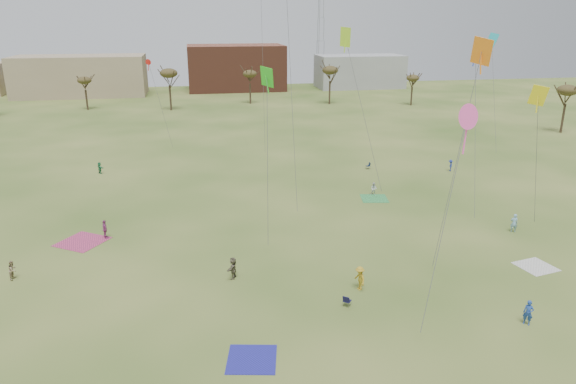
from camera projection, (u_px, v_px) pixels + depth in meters
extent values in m
plane|color=#305219|center=(321.00, 329.00, 34.45)|extent=(260.00, 260.00, 0.00)
imported|color=navy|center=(528.00, 313.00, 34.69)|extent=(0.74, 0.74, 1.73)
imported|color=#93805D|center=(13.00, 270.00, 40.77)|extent=(0.74, 0.86, 1.53)
imported|color=brown|center=(233.00, 268.00, 40.87)|extent=(1.11, 1.69, 1.75)
imported|color=#B48F21|center=(360.00, 278.00, 39.12)|extent=(0.94, 1.32, 1.86)
imported|color=#7DAFD0|center=(514.00, 223.00, 49.66)|extent=(0.76, 0.61, 1.80)
imported|color=#983F7B|center=(105.00, 229.00, 48.23)|extent=(0.80, 1.12, 1.77)
imported|color=silver|center=(374.00, 189.00, 60.05)|extent=(0.88, 0.81, 1.45)
imported|color=#297C4B|center=(100.00, 168.00, 68.25)|extent=(1.18, 1.39, 1.50)
imported|color=navy|center=(450.00, 165.00, 69.36)|extent=(0.89, 1.12, 1.51)
cube|color=#222295|center=(252.00, 359.00, 31.37)|extent=(3.40, 3.40, 0.03)
cube|color=silver|center=(536.00, 267.00, 42.97)|extent=(3.21, 3.21, 0.03)
cube|color=#AF3663|center=(82.00, 242.00, 47.71)|extent=(5.18, 5.18, 0.03)
cube|color=green|center=(374.00, 199.00, 59.04)|extent=(3.35, 3.35, 0.03)
cube|color=#151439|center=(347.00, 301.00, 37.01)|extent=(0.70, 0.70, 0.04)
cube|color=#151439|center=(346.00, 299.00, 36.74)|extent=(0.48, 0.41, 0.44)
cube|color=#131F35|center=(368.00, 166.00, 70.36)|extent=(0.55, 0.55, 0.04)
cube|color=#131F35|center=(370.00, 164.00, 70.35)|extent=(0.18, 0.51, 0.44)
cube|color=green|center=(267.00, 77.00, 42.67)|extent=(0.86, 0.86, 1.70)
cube|color=green|center=(267.00, 84.00, 42.86)|extent=(0.08, 0.08, 1.53)
cylinder|color=#4C4C51|center=(268.00, 163.00, 43.74)|extent=(0.46, 2.38, 13.85)
cone|color=#F54DA5|center=(468.00, 117.00, 32.49)|extent=(1.62, 0.12, 1.62)
cube|color=#F54DA5|center=(466.00, 133.00, 32.82)|extent=(0.08, 0.08, 2.66)
cylinder|color=#4C4C51|center=(444.00, 225.00, 32.47)|extent=(3.70, 3.72, 12.65)
cube|color=orange|center=(482.00, 51.00, 37.35)|extent=(1.02, 1.02, 2.00)
cube|color=orange|center=(481.00, 62.00, 37.57)|extent=(0.08, 0.08, 1.80)
cylinder|color=#4C4C51|center=(456.00, 164.00, 39.22)|extent=(2.74, 1.03, 16.15)
cube|color=yellow|center=(538.00, 96.00, 44.35)|extent=(0.92, 0.92, 1.82)
cube|color=yellow|center=(537.00, 103.00, 44.55)|extent=(0.08, 0.08, 1.63)
cylinder|color=#4C4C51|center=(536.00, 162.00, 47.15)|extent=(2.63, 1.45, 12.18)
cylinder|color=#4C4C51|center=(291.00, 78.00, 50.93)|extent=(0.47, 5.19, 25.69)
cone|color=blue|center=(476.00, 49.00, 51.37)|extent=(1.14, 0.08, 1.14)
cube|color=blue|center=(475.00, 57.00, 51.60)|extent=(0.08, 0.08, 1.86)
cylinder|color=#4C4C51|center=(475.00, 133.00, 51.10)|extent=(1.36, 5.65, 15.48)
cube|color=#A4D924|center=(345.00, 37.00, 56.23)|extent=(1.04, 1.04, 2.04)
cube|color=#A4D924|center=(345.00, 44.00, 56.46)|extent=(0.08, 0.08, 1.83)
cylinder|color=#4C4C51|center=(364.00, 116.00, 57.44)|extent=(3.77, 3.71, 16.42)
cone|color=red|center=(148.00, 62.00, 73.88)|extent=(0.84, 0.06, 0.84)
cube|color=red|center=(149.00, 66.00, 74.05)|extent=(0.08, 0.08, 1.38)
cylinder|color=#4C4C51|center=(161.00, 106.00, 76.18)|extent=(2.54, 0.28, 12.43)
cube|color=teal|center=(492.00, 40.00, 75.80)|extent=(1.07, 1.07, 2.11)
cube|color=teal|center=(491.00, 46.00, 76.04)|extent=(0.08, 0.08, 1.90)
cylinder|color=#4C4C51|center=(494.00, 96.00, 75.57)|extent=(0.61, 5.60, 15.23)
cylinder|color=#4C4C51|center=(263.00, 71.00, 71.55)|extent=(0.40, 0.50, 22.95)
cylinder|color=#3A2B1E|center=(87.00, 100.00, 114.50)|extent=(0.40, 0.40, 4.32)
ellipsoid|color=#473D1E|center=(84.00, 80.00, 113.18)|extent=(3.02, 3.02, 1.58)
cylinder|color=#3A2B1E|center=(170.00, 98.00, 113.66)|extent=(0.40, 0.40, 5.40)
ellipsoid|color=#473D1E|center=(169.00, 73.00, 112.00)|extent=(3.78, 3.78, 1.98)
cylinder|color=#3A2B1E|center=(250.00, 94.00, 122.43)|extent=(0.40, 0.40, 4.68)
ellipsoid|color=#473D1E|center=(250.00, 74.00, 121.00)|extent=(3.28, 3.28, 1.72)
cylinder|color=#3A2B1E|center=(330.00, 93.00, 121.66)|extent=(0.40, 0.40, 5.28)
ellipsoid|color=#473D1E|center=(330.00, 70.00, 120.04)|extent=(3.70, 3.70, 1.94)
cylinder|color=#3A2B1E|center=(411.00, 96.00, 120.23)|extent=(0.40, 0.40, 4.20)
ellipsoid|color=#473D1E|center=(413.00, 78.00, 118.94)|extent=(2.94, 2.94, 1.54)
cylinder|color=#3A2B1E|center=(563.00, 118.00, 91.68)|extent=(0.40, 0.40, 5.04)
ellipsoid|color=#473D1E|center=(568.00, 90.00, 90.14)|extent=(3.53, 3.53, 1.85)
cube|color=#937F60|center=(81.00, 76.00, 134.21)|extent=(32.00, 14.00, 10.00)
cube|color=brown|center=(236.00, 67.00, 145.36)|extent=(26.00, 16.00, 12.00)
cube|color=gray|center=(359.00, 71.00, 149.92)|extent=(24.00, 12.00, 9.00)
cylinder|color=#9EA3A8|center=(324.00, 18.00, 150.30)|extent=(0.16, 0.16, 38.00)
cylinder|color=#9EA3A8|center=(318.00, 18.00, 150.80)|extent=(0.16, 0.16, 38.00)
cylinder|color=#9EA3A8|center=(320.00, 18.00, 149.35)|extent=(0.16, 0.16, 38.00)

